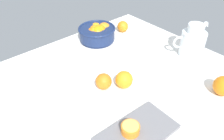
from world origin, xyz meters
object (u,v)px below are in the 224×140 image
object	(u,v)px
loose_orange_0	(124,80)
cutting_board	(137,133)
loose_orange_1	(123,26)
juice_pitcher	(192,44)
orange_half_0	(130,129)
loose_orange_2	(224,86)
fruit_bowl	(97,33)
loose_orange_4	(104,81)

from	to	relation	value
loose_orange_0	cutting_board	bearing A→B (deg)	-123.19
loose_orange_1	loose_orange_0	bearing A→B (deg)	-132.62
loose_orange_0	juice_pitcher	bearing A→B (deg)	-5.76
juice_pitcher	orange_half_0	world-z (taller)	juice_pitcher
juice_pitcher	orange_half_0	distance (cm)	63.76
juice_pitcher	loose_orange_2	distance (cm)	31.46
orange_half_0	loose_orange_2	world-z (taller)	loose_orange_2
loose_orange_0	loose_orange_2	bearing A→B (deg)	-47.47
fruit_bowl	loose_orange_2	distance (cm)	73.04
cutting_board	loose_orange_4	size ratio (longest dim) A/B	3.99
orange_half_0	loose_orange_4	world-z (taller)	loose_orange_4
fruit_bowl	cutting_board	xyz separation A→B (cm)	(-31.77, -63.19, -4.23)
loose_orange_1	loose_orange_4	size ratio (longest dim) A/B	0.95
orange_half_0	loose_orange_1	xyz separation A→B (cm)	(52.62, 59.88, 0.19)
cutting_board	loose_orange_2	distance (cm)	44.36
juice_pitcher	orange_half_0	bearing A→B (deg)	-165.40
juice_pitcher	loose_orange_1	xyz separation A→B (cm)	(-8.99, 43.82, -3.26)
juice_pitcher	orange_half_0	size ratio (longest dim) A/B	2.75
fruit_bowl	orange_half_0	size ratio (longest dim) A/B	3.21
cutting_board	juice_pitcher	bearing A→B (deg)	16.58
loose_orange_1	orange_half_0	bearing A→B (deg)	-131.31
orange_half_0	loose_orange_2	xyz separation A→B (cm)	(45.17, -10.67, 1.09)
orange_half_0	loose_orange_0	bearing A→B (deg)	51.34
loose_orange_0	loose_orange_2	distance (cm)	42.44
fruit_bowl	juice_pitcher	bearing A→B (deg)	-58.37
cutting_board	loose_orange_1	xyz separation A→B (cm)	(50.75, 61.61, 2.66)
loose_orange_1	loose_orange_2	bearing A→B (deg)	-96.02
orange_half_0	loose_orange_1	size ratio (longest dim) A/B	0.97
fruit_bowl	loose_orange_4	world-z (taller)	fruit_bowl
juice_pitcher	cutting_board	xyz separation A→B (cm)	(-59.74, -17.79, -5.92)
cutting_board	loose_orange_1	bearing A→B (deg)	50.52
fruit_bowl	loose_orange_0	bearing A→B (deg)	-112.78
loose_orange_2	loose_orange_0	bearing A→B (deg)	132.53
juice_pitcher	cutting_board	distance (cm)	62.61
loose_orange_1	cutting_board	bearing A→B (deg)	-129.48
cutting_board	loose_orange_4	distance (cm)	28.72
cutting_board	loose_orange_2	xyz separation A→B (cm)	(43.31, -8.93, 3.56)
loose_orange_1	loose_orange_2	world-z (taller)	loose_orange_2
loose_orange_4	loose_orange_1	bearing A→B (deg)	37.99
fruit_bowl	loose_orange_0	size ratio (longest dim) A/B	2.77
cutting_board	orange_half_0	size ratio (longest dim) A/B	4.29
cutting_board	loose_orange_0	world-z (taller)	loose_orange_0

